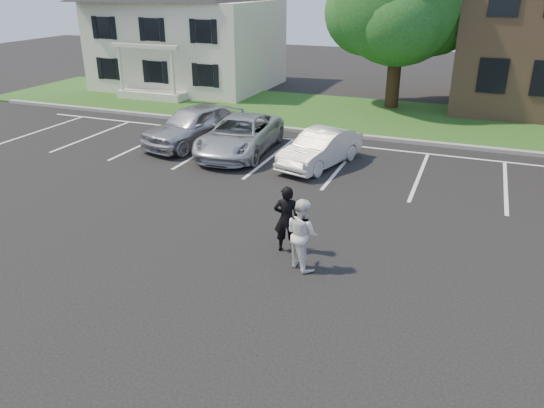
# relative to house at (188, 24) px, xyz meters

# --- Properties ---
(ground_plane) EXTENTS (90.00, 90.00, 0.00)m
(ground_plane) POSITION_rel_house_xyz_m (13.00, -19.97, -3.83)
(ground_plane) COLOR black
(ground_plane) RESTS_ON ground
(curb) EXTENTS (40.00, 0.30, 0.15)m
(curb) POSITION_rel_house_xyz_m (13.00, -7.97, -3.75)
(curb) COLOR gray
(curb) RESTS_ON ground
(grass_strip) EXTENTS (44.00, 8.00, 0.08)m
(grass_strip) POSITION_rel_house_xyz_m (13.00, -3.97, -3.79)
(grass_strip) COLOR #1C4B1B
(grass_strip) RESTS_ON ground
(stall_lines) EXTENTS (34.00, 5.36, 0.01)m
(stall_lines) POSITION_rel_house_xyz_m (14.40, -11.02, -3.82)
(stall_lines) COLOR white
(stall_lines) RESTS_ON ground
(house) EXTENTS (10.30, 9.22, 7.60)m
(house) POSITION_rel_house_xyz_m (0.00, 0.00, 0.00)
(house) COLOR beige
(house) RESTS_ON ground
(tree) EXTENTS (7.80, 7.20, 8.80)m
(tree) POSITION_rel_house_xyz_m (13.13, -1.55, 1.52)
(tree) COLOR black
(tree) RESTS_ON ground
(man_black_suit) EXTENTS (0.72, 0.57, 1.73)m
(man_black_suit) POSITION_rel_house_xyz_m (13.35, -18.89, -2.96)
(man_black_suit) COLOR black
(man_black_suit) RESTS_ON ground
(man_white_shirt) EXTENTS (1.07, 1.02, 1.74)m
(man_white_shirt) POSITION_rel_house_xyz_m (13.97, -19.54, -2.96)
(man_white_shirt) COLOR white
(man_white_shirt) RESTS_ON ground
(car_silver_west) EXTENTS (3.20, 5.17, 1.64)m
(car_silver_west) POSITION_rel_house_xyz_m (6.64, -11.42, -3.01)
(car_silver_west) COLOR #B9B9BF
(car_silver_west) RESTS_ON ground
(car_silver_minivan) EXTENTS (2.75, 5.30, 1.43)m
(car_silver_minivan) POSITION_rel_house_xyz_m (8.84, -11.82, -3.12)
(car_silver_minivan) COLOR #B9BCC1
(car_silver_minivan) RESTS_ON ground
(car_white_sedan) EXTENTS (2.38, 4.16, 1.30)m
(car_white_sedan) POSITION_rel_house_xyz_m (12.23, -12.17, -3.18)
(car_white_sedan) COLOR silver
(car_white_sedan) RESTS_ON ground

